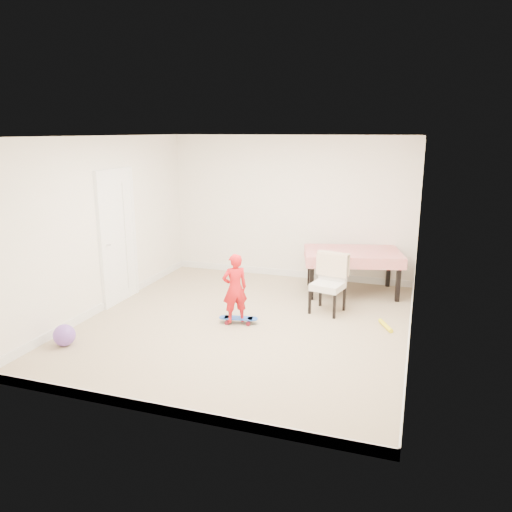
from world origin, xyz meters
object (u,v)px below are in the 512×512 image
(dining_table, at_px, (352,272))
(dining_chair, at_px, (328,284))
(balloon, at_px, (64,335))
(child, at_px, (235,291))
(skateboard, at_px, (238,320))

(dining_table, relative_size, dining_chair, 1.75)
(dining_chair, xyz_separation_m, balloon, (-2.96, -2.26, -0.31))
(dining_table, height_order, dining_chair, dining_chair)
(child, bearing_deg, balloon, -0.60)
(dining_chair, distance_m, child, 1.45)
(dining_chair, height_order, skateboard, dining_chair)
(dining_table, xyz_separation_m, child, (-1.37, -1.93, 0.13))
(balloon, bearing_deg, child, 37.16)
(skateboard, xyz_separation_m, balloon, (-1.84, -1.41, 0.10))
(dining_chair, relative_size, child, 0.90)
(skateboard, distance_m, child, 0.46)
(skateboard, relative_size, balloon, 2.00)
(dining_chair, height_order, child, child)
(skateboard, bearing_deg, dining_chair, 26.62)
(dining_table, relative_size, skateboard, 2.79)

